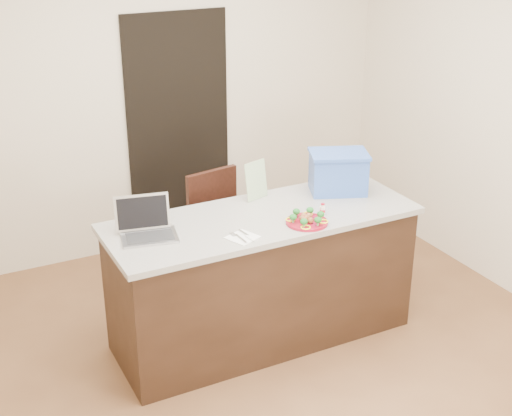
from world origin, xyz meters
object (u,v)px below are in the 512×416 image
island (262,277)px  plate (307,222)px  yogurt_bottle (323,210)px  napkin (242,237)px  chair (218,227)px  laptop (146,225)px  blue_box (338,172)px

island → plate: plate is taller
island → yogurt_bottle: yogurt_bottle is taller
yogurt_bottle → napkin: bearing=-172.5°
island → chair: size_ratio=2.13×
plate → napkin: 0.46m
yogurt_bottle → chair: 1.02m
yogurt_bottle → laptop: 1.15m
island → plate: bearing=-49.8°
chair → laptop: bearing=-150.2°
blue_box → chair: 1.02m
yogurt_bottle → blue_box: (0.30, 0.29, 0.11)m
blue_box → chair: blue_box is taller
island → napkin: bearing=-137.7°
plate → napkin: plate is taller
island → plate: size_ratio=7.65×
island → napkin: (-0.26, -0.24, 0.46)m
island → blue_box: blue_box is taller
plate → blue_box: size_ratio=0.56×
island → yogurt_bottle: size_ratio=26.94×
napkin → laptop: bearing=148.4°
napkin → chair: (0.26, 0.94, -0.37)m
laptop → chair: bearing=51.9°
yogurt_bottle → laptop: (-1.13, 0.23, 0.03)m
island → yogurt_bottle: bearing=-23.3°
island → chair: 0.71m
island → chair: (-0.01, 0.70, 0.09)m
plate → yogurt_bottle: yogurt_bottle is taller
laptop → blue_box: size_ratio=0.79×
plate → chair: bearing=102.2°
plate → yogurt_bottle: (0.16, 0.08, 0.02)m
plate → yogurt_bottle: bearing=25.0°
napkin → yogurt_bottle: (0.62, 0.08, 0.03)m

